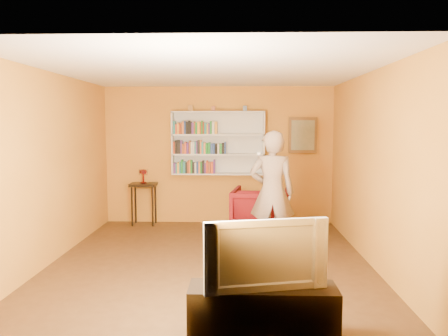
{
  "coord_description": "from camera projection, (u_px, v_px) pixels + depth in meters",
  "views": [
    {
      "loc": [
        0.4,
        -6.12,
        1.96
      ],
      "look_at": [
        0.17,
        0.75,
        1.27
      ],
      "focal_mm": 35.0,
      "sensor_mm": 36.0,
      "label": 1
    }
  ],
  "objects": [
    {
      "name": "room_shell",
      "position": [
        210.0,
        191.0,
        6.19
      ],
      "size": [
        5.3,
        5.8,
        2.88
      ],
      "color": "#3E2814",
      "rests_on": "ground"
    },
    {
      "name": "bookshelf",
      "position": [
        218.0,
        143.0,
        8.53
      ],
      "size": [
        1.8,
        0.29,
        1.23
      ],
      "color": "silver",
      "rests_on": "room_shell"
    },
    {
      "name": "books_row_lower",
      "position": [
        194.0,
        167.0,
        8.49
      ],
      "size": [
        0.8,
        0.19,
        0.26
      ],
      "color": "#4F2673",
      "rests_on": "bookshelf"
    },
    {
      "name": "books_row_middle",
      "position": [
        199.0,
        148.0,
        8.45
      ],
      "size": [
        1.01,
        0.19,
        0.27
      ],
      "color": "#BD421D",
      "rests_on": "bookshelf"
    },
    {
      "name": "books_row_upper",
      "position": [
        195.0,
        128.0,
        8.41
      ],
      "size": [
        0.84,
        0.19,
        0.26
      ],
      "color": "teal",
      "rests_on": "bookshelf"
    },
    {
      "name": "ornament_left",
      "position": [
        191.0,
        108.0,
        8.42
      ],
      "size": [
        0.09,
        0.09,
        0.12
      ],
      "primitive_type": "cube",
      "color": "olive",
      "rests_on": "bookshelf"
    },
    {
      "name": "ornament_centre",
      "position": [
        213.0,
        109.0,
        8.41
      ],
      "size": [
        0.07,
        0.07,
        0.1
      ],
      "primitive_type": "cube",
      "color": "#9B5233",
      "rests_on": "bookshelf"
    },
    {
      "name": "ornament_right",
      "position": [
        245.0,
        108.0,
        8.39
      ],
      "size": [
        0.08,
        0.08,
        0.1
      ],
      "primitive_type": "cube",
      "color": "slate",
      "rests_on": "bookshelf"
    },
    {
      "name": "framed_painting",
      "position": [
        303.0,
        135.0,
        8.51
      ],
      "size": [
        0.55,
        0.05,
        0.7
      ],
      "color": "brown",
      "rests_on": "room_shell"
    },
    {
      "name": "console_table",
      "position": [
        144.0,
        190.0,
        8.51
      ],
      "size": [
        0.5,
        0.38,
        0.82
      ],
      "color": "black",
      "rests_on": "ground"
    },
    {
      "name": "ruby_lustre",
      "position": [
        143.0,
        173.0,
        8.48
      ],
      "size": [
        0.17,
        0.17,
        0.27
      ],
      "color": "maroon",
      "rests_on": "console_table"
    },
    {
      "name": "armchair",
      "position": [
        261.0,
        213.0,
        7.51
      ],
      "size": [
        1.08,
        1.1,
        0.88
      ],
      "primitive_type": "imported",
      "rotation": [
        0.0,
        0.0,
        2.99
      ],
      "color": "#47050D",
      "rests_on": "ground"
    },
    {
      "name": "person",
      "position": [
        272.0,
        192.0,
        6.6
      ],
      "size": [
        0.71,
        0.49,
        1.87
      ],
      "primitive_type": "imported",
      "rotation": [
        0.0,
        0.0,
        3.09
      ],
      "color": "#806C5E",
      "rests_on": "ground"
    },
    {
      "name": "game_remote",
      "position": [
        258.0,
        153.0,
        6.31
      ],
      "size": [
        0.04,
        0.15,
        0.04
      ],
      "primitive_type": "cube",
      "color": "silver",
      "rests_on": "person"
    },
    {
      "name": "tv_cabinet",
      "position": [
        263.0,
        312.0,
        4.01
      ],
      "size": [
        1.36,
        0.41,
        0.48
      ],
      "primitive_type": "cube",
      "color": "black",
      "rests_on": "ground"
    },
    {
      "name": "television",
      "position": [
        263.0,
        252.0,
        3.96
      ],
      "size": [
        1.13,
        0.4,
        0.65
      ],
      "primitive_type": "imported",
      "rotation": [
        0.0,
        0.0,
        0.23
      ],
      "color": "black",
      "rests_on": "tv_cabinet"
    }
  ]
}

